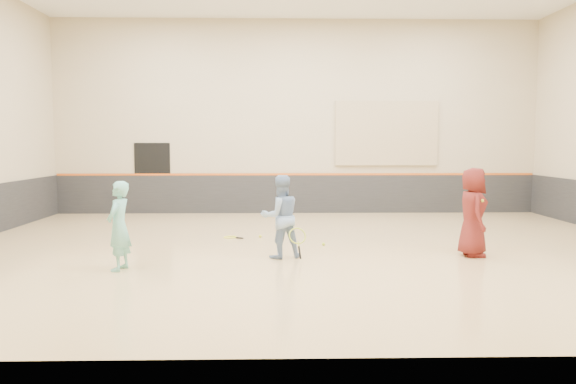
{
  "coord_description": "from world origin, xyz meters",
  "views": [
    {
      "loc": [
        -0.68,
        -11.55,
        2.2
      ],
      "look_at": [
        -0.4,
        0.4,
        1.15
      ],
      "focal_mm": 35.0,
      "sensor_mm": 36.0,
      "label": 1
    }
  ],
  "objects_px": {
    "young_man": "(473,212)",
    "spare_racket": "(230,236)",
    "instructor": "(281,217)",
    "girl": "(119,226)"
  },
  "relations": [
    {
      "from": "girl",
      "to": "young_man",
      "type": "relative_size",
      "value": 0.9
    },
    {
      "from": "girl",
      "to": "spare_racket",
      "type": "bearing_deg",
      "value": 163.41
    },
    {
      "from": "spare_racket",
      "to": "girl",
      "type": "bearing_deg",
      "value": -116.37
    },
    {
      "from": "instructor",
      "to": "spare_racket",
      "type": "height_order",
      "value": "instructor"
    },
    {
      "from": "young_man",
      "to": "spare_racket",
      "type": "bearing_deg",
      "value": 70.29
    },
    {
      "from": "girl",
      "to": "young_man",
      "type": "xyz_separation_m",
      "value": [
        6.52,
        1.08,
        0.09
      ]
    },
    {
      "from": "spare_racket",
      "to": "instructor",
      "type": "bearing_deg",
      "value": -63.55
    },
    {
      "from": "young_man",
      "to": "instructor",
      "type": "bearing_deg",
      "value": 96.19
    },
    {
      "from": "instructor",
      "to": "young_man",
      "type": "xyz_separation_m",
      "value": [
        3.73,
        0.09,
        0.07
      ]
    },
    {
      "from": "girl",
      "to": "instructor",
      "type": "bearing_deg",
      "value": 119.31
    }
  ]
}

